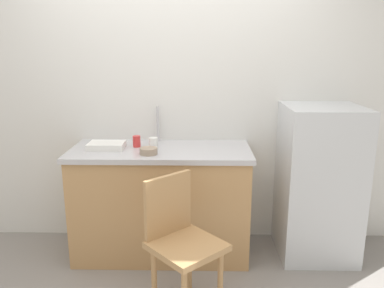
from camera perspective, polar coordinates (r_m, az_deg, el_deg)
name	(u,v)px	position (r m, az deg, el deg)	size (l,w,h in m)	color
back_wall	(172,95)	(3.30, -2.97, 7.37)	(4.80, 0.10, 2.57)	silver
cabinet_base	(162,203)	(3.19, -4.53, -8.83)	(1.38, 0.60, 0.86)	tan
countertop	(161,151)	(3.04, -4.69, -1.02)	(1.42, 0.64, 0.04)	#B7B7BC
faucet	(158,124)	(3.25, -5.12, 3.02)	(0.02, 0.02, 0.30)	#B7B7BC
refrigerator	(318,182)	(3.26, 18.30, -5.44)	(0.59, 0.58, 1.24)	silver
chair	(181,239)	(2.50, -1.71, -13.92)	(0.57, 0.57, 0.89)	tan
dish_tray	(107,146)	(3.09, -12.62, -0.23)	(0.28, 0.20, 0.05)	white
terracotta_bowl	(149,151)	(2.88, -6.49, -1.05)	(0.13, 0.13, 0.05)	gray
cup_white	(153,142)	(3.08, -5.79, 0.25)	(0.07, 0.07, 0.08)	white
cup_red	(137,141)	(3.10, -8.25, 0.39)	(0.06, 0.06, 0.09)	red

